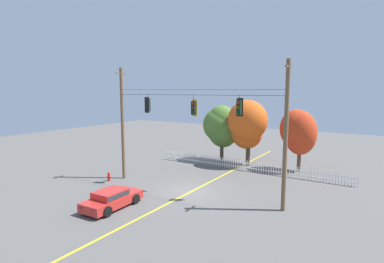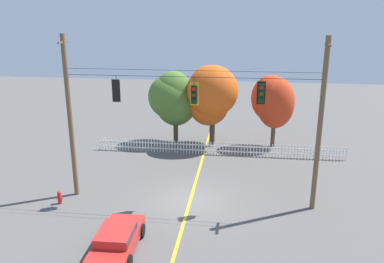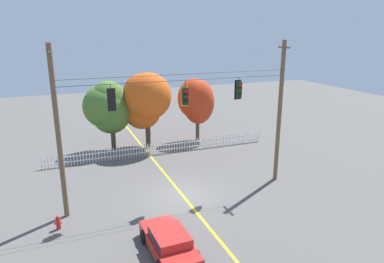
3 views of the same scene
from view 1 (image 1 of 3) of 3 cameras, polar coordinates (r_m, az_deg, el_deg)
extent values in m
plane|color=#565451|center=(22.86, -0.18, -11.01)|extent=(80.00, 80.00, 0.00)
cube|color=gold|center=(22.86, -0.18, -11.00)|extent=(0.16, 36.00, 0.01)
cylinder|color=brown|center=(25.99, -12.64, 1.33)|extent=(0.27, 0.27, 9.09)
cylinder|color=brown|center=(19.17, 16.84, -0.96)|extent=(0.27, 0.27, 9.09)
cube|color=brown|center=(25.88, -12.91, 10.39)|extent=(0.10, 1.10, 0.10)
cube|color=brown|center=(19.02, 17.31, 11.34)|extent=(0.10, 1.10, 0.10)
cylinder|color=black|center=(21.68, -0.18, 6.74)|extent=(13.08, 0.02, 0.02)
cylinder|color=black|center=(21.47, -0.54, 7.70)|extent=(13.08, 0.02, 0.02)
cylinder|color=black|center=(23.99, -8.12, 6.38)|extent=(0.03, 0.03, 0.30)
cube|color=black|center=(23.91, -8.29, 4.85)|extent=(0.43, 0.02, 1.20)
cube|color=#1E3323|center=(24.01, -8.09, 4.87)|extent=(0.30, 0.24, 0.97)
cylinder|color=red|center=(24.10, -7.89, 5.65)|extent=(0.20, 0.03, 0.20)
cube|color=#1E3323|center=(24.14, -7.83, 5.92)|extent=(0.22, 0.12, 0.06)
cylinder|color=#463B09|center=(24.12, -7.88, 4.88)|extent=(0.20, 0.03, 0.20)
cube|color=#1E3323|center=(24.15, -7.82, 5.16)|extent=(0.22, 0.12, 0.06)
cylinder|color=#073513|center=(24.13, -7.87, 4.12)|extent=(0.20, 0.03, 0.20)
cube|color=#1E3323|center=(24.16, -7.80, 4.40)|extent=(0.22, 0.12, 0.06)
cylinder|color=black|center=(21.57, 0.30, 6.16)|extent=(0.03, 0.03, 0.44)
cube|color=yellow|center=(21.71, 0.48, 4.34)|extent=(0.43, 0.02, 1.17)
cube|color=black|center=(21.60, 0.30, 4.33)|extent=(0.30, 0.24, 0.94)
cylinder|color=red|center=(21.47, 0.11, 5.15)|extent=(0.20, 0.03, 0.20)
cube|color=black|center=(21.42, 0.04, 5.45)|extent=(0.22, 0.12, 0.06)
cylinder|color=#463B09|center=(21.48, 0.11, 4.31)|extent=(0.20, 0.03, 0.20)
cube|color=black|center=(21.44, 0.04, 4.61)|extent=(0.22, 0.12, 0.06)
cylinder|color=#073513|center=(21.50, 0.11, 3.47)|extent=(0.20, 0.03, 0.20)
cube|color=black|center=(21.46, 0.04, 3.77)|extent=(0.22, 0.12, 0.06)
cylinder|color=black|center=(19.98, 8.68, 6.18)|extent=(0.03, 0.03, 0.28)
cube|color=black|center=(20.12, 8.79, 4.44)|extent=(0.43, 0.02, 1.17)
cube|color=black|center=(20.00, 8.65, 4.43)|extent=(0.30, 0.24, 0.94)
cylinder|color=red|center=(19.86, 8.51, 5.32)|extent=(0.20, 0.03, 0.20)
cube|color=black|center=(19.82, 8.46, 5.65)|extent=(0.22, 0.12, 0.06)
cylinder|color=#463B09|center=(19.88, 8.49, 4.41)|extent=(0.20, 0.03, 0.20)
cube|color=black|center=(19.83, 8.44, 4.74)|extent=(0.22, 0.12, 0.06)
cylinder|color=#073513|center=(19.90, 8.47, 3.51)|extent=(0.20, 0.03, 0.20)
cube|color=black|center=(19.85, 8.43, 3.83)|extent=(0.22, 0.12, 0.06)
cube|color=white|center=(33.20, -4.82, -4.28)|extent=(0.06, 0.04, 0.98)
cube|color=white|center=(33.07, -4.51, -4.32)|extent=(0.06, 0.04, 0.98)
cube|color=white|center=(32.94, -4.20, -4.37)|extent=(0.06, 0.04, 0.98)
cube|color=white|center=(32.81, -3.88, -4.41)|extent=(0.06, 0.04, 0.98)
cube|color=white|center=(32.68, -3.56, -4.46)|extent=(0.06, 0.04, 0.98)
cube|color=white|center=(32.55, -3.24, -4.50)|extent=(0.06, 0.04, 0.98)
cube|color=white|center=(32.43, -2.92, -4.55)|extent=(0.06, 0.04, 0.98)
cube|color=white|center=(32.30, -2.59, -4.59)|extent=(0.06, 0.04, 0.98)
cube|color=white|center=(32.18, -2.26, -4.64)|extent=(0.06, 0.04, 0.98)
cube|color=white|center=(32.05, -1.93, -4.68)|extent=(0.06, 0.04, 0.98)
cube|color=white|center=(31.93, -1.60, -4.73)|extent=(0.06, 0.04, 0.98)
cube|color=white|center=(31.81, -1.26, -4.78)|extent=(0.06, 0.04, 0.98)
cube|color=white|center=(31.69, -0.92, -4.82)|extent=(0.06, 0.04, 0.98)
cube|color=white|center=(31.57, -0.58, -4.87)|extent=(0.06, 0.04, 0.98)
cube|color=white|center=(31.45, -0.23, -4.92)|extent=(0.06, 0.04, 0.98)
cube|color=white|center=(31.34, 0.11, -4.96)|extent=(0.06, 0.04, 0.98)
cube|color=white|center=(31.22, 0.46, -5.01)|extent=(0.06, 0.04, 0.98)
cube|color=white|center=(31.11, 0.82, -5.06)|extent=(0.06, 0.04, 0.98)
cube|color=white|center=(30.99, 1.17, -5.11)|extent=(0.06, 0.04, 0.98)
cube|color=white|center=(30.88, 1.53, -5.15)|extent=(0.06, 0.04, 0.98)
cube|color=white|center=(30.77, 1.89, -5.20)|extent=(0.06, 0.04, 0.98)
cube|color=white|center=(30.66, 2.25, -5.25)|extent=(0.06, 0.04, 0.98)
cube|color=white|center=(30.55, 2.62, -5.30)|extent=(0.06, 0.04, 0.98)
cube|color=white|center=(30.45, 2.99, -5.35)|extent=(0.06, 0.04, 0.98)
cube|color=white|center=(30.34, 3.36, -5.39)|extent=(0.06, 0.04, 0.98)
cube|color=white|center=(30.24, 3.73, -5.44)|extent=(0.06, 0.04, 0.98)
cube|color=white|center=(30.13, 4.11, -5.49)|extent=(0.06, 0.04, 0.98)
cube|color=white|center=(30.03, 4.49, -5.54)|extent=(0.06, 0.04, 0.98)
cube|color=white|center=(29.93, 4.87, -5.59)|extent=(0.06, 0.04, 0.98)
cube|color=white|center=(29.83, 5.25, -5.64)|extent=(0.06, 0.04, 0.98)
cube|color=white|center=(29.73, 5.64, -5.69)|extent=(0.06, 0.04, 0.98)
cube|color=white|center=(29.64, 6.03, -5.74)|extent=(0.06, 0.04, 0.98)
cube|color=white|center=(29.54, 6.42, -5.78)|extent=(0.06, 0.04, 0.98)
cube|color=white|center=(29.45, 6.81, -5.83)|extent=(0.06, 0.04, 0.98)
cube|color=white|center=(29.36, 7.21, -5.88)|extent=(0.06, 0.04, 0.98)
cube|color=white|center=(29.27, 7.61, -5.93)|extent=(0.06, 0.04, 0.98)
cube|color=white|center=(29.18, 8.01, -5.98)|extent=(0.06, 0.04, 0.98)
cube|color=white|center=(29.09, 8.42, -6.03)|extent=(0.06, 0.04, 0.98)
cube|color=white|center=(29.00, 8.83, -6.08)|extent=(0.06, 0.04, 0.98)
cube|color=white|center=(28.92, 9.23, -6.13)|extent=(0.06, 0.04, 0.98)
cube|color=white|center=(28.83, 9.65, -6.18)|extent=(0.06, 0.04, 0.98)
cube|color=white|center=(28.75, 10.06, -6.23)|extent=(0.06, 0.04, 0.98)
cube|color=white|center=(28.67, 10.48, -6.27)|extent=(0.06, 0.04, 0.98)
cube|color=white|center=(28.59, 10.90, -6.32)|extent=(0.06, 0.04, 0.98)
cube|color=white|center=(28.52, 11.32, -6.37)|extent=(0.06, 0.04, 0.98)
cube|color=white|center=(28.44, 11.74, -6.42)|extent=(0.06, 0.04, 0.98)
cube|color=white|center=(28.37, 12.17, -6.47)|extent=(0.06, 0.04, 0.98)
cube|color=white|center=(28.29, 12.60, -6.52)|extent=(0.06, 0.04, 0.98)
cube|color=white|center=(28.22, 13.03, -6.57)|extent=(0.06, 0.04, 0.98)
cube|color=white|center=(28.15, 13.46, -6.62)|extent=(0.06, 0.04, 0.98)
cube|color=white|center=(28.09, 13.90, -6.66)|extent=(0.06, 0.04, 0.98)
cube|color=white|center=(28.02, 14.34, -6.71)|extent=(0.06, 0.04, 0.98)
cube|color=white|center=(27.95, 14.78, -6.76)|extent=(0.06, 0.04, 0.98)
cube|color=white|center=(27.89, 15.22, -6.81)|extent=(0.06, 0.04, 0.98)
cube|color=white|center=(27.83, 15.66, -6.85)|extent=(0.06, 0.04, 0.98)
cube|color=white|center=(27.77, 16.11, -6.90)|extent=(0.06, 0.04, 0.98)
cube|color=white|center=(27.71, 16.56, -6.95)|extent=(0.06, 0.04, 0.98)
cube|color=white|center=(27.66, 17.01, -7.00)|extent=(0.06, 0.04, 0.98)
cube|color=white|center=(27.60, 17.46, -7.04)|extent=(0.06, 0.04, 0.98)
cube|color=white|center=(27.55, 17.91, -7.09)|extent=(0.06, 0.04, 0.98)
cube|color=white|center=(27.50, 18.37, -7.13)|extent=(0.06, 0.04, 0.98)
cube|color=white|center=(27.45, 18.82, -7.18)|extent=(0.06, 0.04, 0.98)
cube|color=white|center=(27.40, 19.28, -7.23)|extent=(0.06, 0.04, 0.98)
cube|color=white|center=(27.36, 19.74, -7.27)|extent=(0.06, 0.04, 0.98)
cube|color=white|center=(27.31, 20.21, -7.32)|extent=(0.06, 0.04, 0.98)
cube|color=white|center=(27.27, 20.67, -7.36)|extent=(0.06, 0.04, 0.98)
cube|color=white|center=(27.23, 21.13, -7.40)|extent=(0.06, 0.04, 0.98)
cube|color=white|center=(27.19, 21.60, -7.45)|extent=(0.06, 0.04, 0.98)
cube|color=white|center=(27.15, 22.07, -7.49)|extent=(0.06, 0.04, 0.98)
cube|color=white|center=(27.12, 22.54, -7.53)|extent=(0.06, 0.04, 0.98)
cube|color=white|center=(27.09, 23.01, -7.58)|extent=(0.06, 0.04, 0.98)
cube|color=white|center=(27.05, 23.48, -7.62)|extent=(0.06, 0.04, 0.98)
cube|color=white|center=(27.02, 23.95, -7.66)|extent=(0.06, 0.04, 0.98)
cube|color=white|center=(27.00, 24.43, -7.70)|extent=(0.06, 0.04, 0.98)
cube|color=white|center=(26.97, 24.90, -7.74)|extent=(0.06, 0.04, 0.98)
cube|color=white|center=(26.95, 25.38, -7.78)|extent=(0.06, 0.04, 0.98)
cube|color=white|center=(26.92, 25.86, -7.82)|extent=(0.06, 0.04, 0.98)
cube|color=white|center=(26.90, 26.34, -7.86)|extent=(0.06, 0.04, 0.98)
cube|color=white|center=(26.88, 26.81, -7.90)|extent=(0.06, 0.04, 0.98)
cube|color=white|center=(26.87, 27.29, -7.94)|extent=(0.06, 0.04, 0.98)
cube|color=white|center=(26.85, 27.77, -7.98)|extent=(0.06, 0.04, 0.98)
cube|color=white|center=(26.84, 28.25, -8.02)|extent=(0.06, 0.04, 0.98)
cube|color=white|center=(28.87, 9.87, -6.57)|extent=(18.15, 0.03, 0.08)
cube|color=white|center=(28.77, 9.89, -5.77)|extent=(18.15, 0.03, 0.08)
cylinder|color=#473828|center=(32.03, 5.49, -3.55)|extent=(0.37, 0.37, 2.27)
ellipsoid|color=#4C752D|center=(31.90, 5.70, 0.35)|extent=(3.28, 2.67, 3.66)
ellipsoid|color=#4C752D|center=(32.12, 5.15, 1.21)|extent=(3.58, 3.19, 3.53)
ellipsoid|color=#4C752D|center=(31.85, 5.46, 1.89)|extent=(3.00, 2.47, 3.28)
cylinder|color=#473828|center=(30.73, 10.24, -4.03)|extent=(0.41, 0.41, 2.35)
ellipsoid|color=#DB5619|center=(30.84, 10.00, -0.13)|extent=(3.14, 2.89, 3.26)
ellipsoid|color=#DB5619|center=(30.71, 9.77, 1.52)|extent=(3.07, 2.70, 4.29)
ellipsoid|color=#DB5619|center=(29.90, 10.16, 2.02)|extent=(3.85, 3.19, 3.89)
cylinder|color=brown|center=(29.77, 19.07, -4.66)|extent=(0.33, 0.33, 2.39)
ellipsoid|color=red|center=(29.28, 19.29, -0.25)|extent=(2.86, 2.55, 3.96)
ellipsoid|color=red|center=(29.42, 18.62, 0.47)|extent=(2.92, 2.54, 3.52)
cube|color=red|center=(20.46, -14.43, -12.18)|extent=(1.77, 4.04, 0.55)
cube|color=red|center=(20.20, -14.78, -11.00)|extent=(1.51, 1.96, 0.42)
cube|color=#232D38|center=(20.20, -14.78, -11.00)|extent=(1.54, 1.88, 0.27)
cylinder|color=black|center=(21.88, -13.66, -11.21)|extent=(0.20, 0.65, 0.64)
cylinder|color=black|center=(20.81, -10.31, -12.10)|extent=(0.20, 0.65, 0.64)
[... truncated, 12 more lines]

